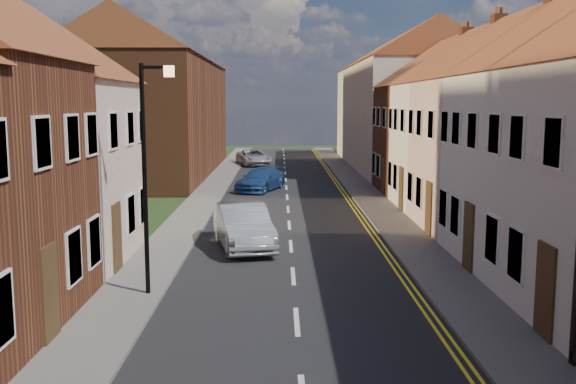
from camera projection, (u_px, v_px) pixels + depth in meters
name	position (u px, v px, depth m)	size (l,w,h in m)	color
road	(289.00, 225.00, 27.00)	(7.00, 90.00, 0.02)	black
pavement_left	(185.00, 224.00, 26.93)	(1.80, 90.00, 0.12)	slate
pavement_right	(393.00, 224.00, 27.05)	(1.80, 90.00, 0.12)	slate
cottage_r_pink	(524.00, 119.00, 25.40)	(8.30, 6.00, 9.00)	#B1948C
cottage_r_white_far	(481.00, 116.00, 30.75)	(8.30, 5.20, 9.00)	white
cottage_r_cream_far	(452.00, 114.00, 36.10)	(8.30, 6.00, 9.00)	brown
block_right_far	(401.00, 100.00, 51.14)	(8.30, 24.20, 10.50)	beige
block_left_far	(156.00, 100.00, 45.95)	(8.30, 24.20, 10.50)	brown
lamppost	(148.00, 165.00, 16.56)	(0.88, 0.15, 6.00)	black
car_mid	(243.00, 226.00, 22.76)	(1.64, 4.69, 1.55)	#A8ACB0
car_far	(261.00, 180.00, 37.56)	(1.84, 4.53, 1.32)	navy
car_distant	(253.00, 157.00, 52.56)	(2.20, 4.77, 1.33)	#B4B5BC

